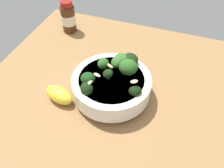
# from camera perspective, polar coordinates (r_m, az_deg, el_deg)

# --- Properties ---
(ground_plane) EXTENTS (0.71, 0.71, 0.05)m
(ground_plane) POSITION_cam_1_polar(r_m,az_deg,el_deg) (0.64, -0.90, -3.88)
(ground_plane) COLOR #996D42
(bowl_of_broccoli) EXTENTS (0.20, 0.20, 0.10)m
(bowl_of_broccoli) POSITION_cam_1_polar(r_m,az_deg,el_deg) (0.60, 0.26, 0.59)
(bowl_of_broccoli) COLOR white
(bowl_of_broccoli) RESTS_ON ground_plane
(lemon_wedge) EXTENTS (0.06, 0.09, 0.04)m
(lemon_wedge) POSITION_cam_1_polar(r_m,az_deg,el_deg) (0.61, -12.92, -2.62)
(lemon_wedge) COLOR yellow
(lemon_wedge) RESTS_ON ground_plane
(bottle_tall) EXTENTS (0.05, 0.05, 0.11)m
(bottle_tall) POSITION_cam_1_polar(r_m,az_deg,el_deg) (0.84, -10.69, 15.74)
(bottle_tall) COLOR #472814
(bottle_tall) RESTS_ON ground_plane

